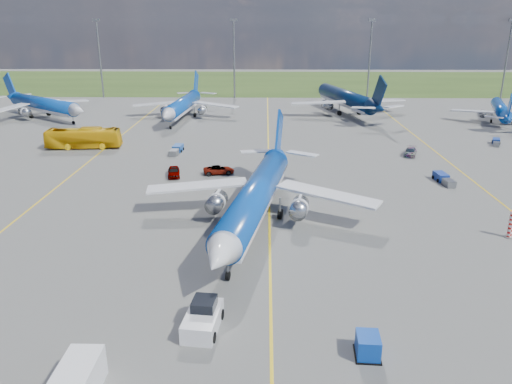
{
  "coord_description": "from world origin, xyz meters",
  "views": [
    {
      "loc": [
        -0.51,
        -42.13,
        22.41
      ],
      "look_at": [
        -1.56,
        11.01,
        4.0
      ],
      "focal_mm": 35.0,
      "sensor_mm": 36.0,
      "label": 1
    }
  ],
  "objects_px": {
    "warning_post": "(511,225)",
    "baggage_tug_e": "(496,142)",
    "apron_bus": "(83,138)",
    "bg_jet_nnw": "(184,119)",
    "service_car_a": "(174,172)",
    "baggage_tug_c": "(177,150)",
    "bg_jet_ne": "(499,122)",
    "pushback_tug": "(203,318)",
    "bg_jet_n": "(345,113)",
    "bg_jet_nw": "(46,118)",
    "uld_container": "(368,346)",
    "service_car_c": "(410,152)",
    "service_car_b": "(219,170)",
    "baggage_tug_w": "(444,179)",
    "main_airliner": "(256,225)"
  },
  "relations": [
    {
      "from": "uld_container",
      "to": "pushback_tug",
      "type": "bearing_deg",
      "value": 169.32
    },
    {
      "from": "baggage_tug_w",
      "to": "baggage_tug_c",
      "type": "bearing_deg",
      "value": 152.55
    },
    {
      "from": "apron_bus",
      "to": "bg_jet_n",
      "type": "bearing_deg",
      "value": -60.47
    },
    {
      "from": "bg_jet_ne",
      "to": "apron_bus",
      "type": "distance_m",
      "value": 91.6
    },
    {
      "from": "apron_bus",
      "to": "warning_post",
      "type": "bearing_deg",
      "value": -128.44
    },
    {
      "from": "baggage_tug_w",
      "to": "bg_jet_nw",
      "type": "bearing_deg",
      "value": 142.34
    },
    {
      "from": "pushback_tug",
      "to": "uld_container",
      "type": "height_order",
      "value": "pushback_tug"
    },
    {
      "from": "bg_jet_ne",
      "to": "service_car_b",
      "type": "distance_m",
      "value": 74.68
    },
    {
      "from": "service_car_b",
      "to": "baggage_tug_e",
      "type": "height_order",
      "value": "service_car_b"
    },
    {
      "from": "apron_bus",
      "to": "baggage_tug_c",
      "type": "bearing_deg",
      "value": -105.31
    },
    {
      "from": "warning_post",
      "to": "bg_jet_nw",
      "type": "xyz_separation_m",
      "value": [
        -79.52,
        67.91,
        -1.5
      ]
    },
    {
      "from": "service_car_b",
      "to": "baggage_tug_w",
      "type": "distance_m",
      "value": 33.21
    },
    {
      "from": "service_car_b",
      "to": "baggage_tug_e",
      "type": "distance_m",
      "value": 54.65
    },
    {
      "from": "baggage_tug_e",
      "to": "main_airliner",
      "type": "bearing_deg",
      "value": -115.54
    },
    {
      "from": "bg_jet_ne",
      "to": "baggage_tug_w",
      "type": "relative_size",
      "value": 5.82
    },
    {
      "from": "apron_bus",
      "to": "baggage_tug_e",
      "type": "relative_size",
      "value": 3.0
    },
    {
      "from": "main_airliner",
      "to": "baggage_tug_w",
      "type": "xyz_separation_m",
      "value": [
        26.94,
        16.44,
        0.54
      ]
    },
    {
      "from": "pushback_tug",
      "to": "baggage_tug_e",
      "type": "xyz_separation_m",
      "value": [
        48.39,
        60.4,
        -0.42
      ]
    },
    {
      "from": "bg_jet_nw",
      "to": "service_car_b",
      "type": "height_order",
      "value": "bg_jet_nw"
    },
    {
      "from": "bg_jet_nnw",
      "to": "bg_jet_ne",
      "type": "distance_m",
      "value": 73.85
    },
    {
      "from": "service_car_a",
      "to": "baggage_tug_c",
      "type": "bearing_deg",
      "value": 88.09
    },
    {
      "from": "pushback_tug",
      "to": "service_car_c",
      "type": "relative_size",
      "value": 1.44
    },
    {
      "from": "uld_container",
      "to": "service_car_a",
      "type": "height_order",
      "value": "uld_container"
    },
    {
      "from": "main_airliner",
      "to": "apron_bus",
      "type": "relative_size",
      "value": 2.91
    },
    {
      "from": "uld_container",
      "to": "service_car_c",
      "type": "height_order",
      "value": "uld_container"
    },
    {
      "from": "bg_jet_ne",
      "to": "service_car_c",
      "type": "relative_size",
      "value": 6.67
    },
    {
      "from": "bg_jet_n",
      "to": "main_airliner",
      "type": "height_order",
      "value": "bg_jet_n"
    },
    {
      "from": "bg_jet_n",
      "to": "baggage_tug_e",
      "type": "relative_size",
      "value": 9.28
    },
    {
      "from": "service_car_c",
      "to": "baggage_tug_e",
      "type": "xyz_separation_m",
      "value": [
        18.5,
        8.47,
        -0.2
      ]
    },
    {
      "from": "pushback_tug",
      "to": "uld_container",
      "type": "xyz_separation_m",
      "value": [
        11.96,
        -3.09,
        -0.08
      ]
    },
    {
      "from": "apron_bus",
      "to": "baggage_tug_e",
      "type": "bearing_deg",
      "value": -92.4
    },
    {
      "from": "warning_post",
      "to": "bg_jet_n",
      "type": "relative_size",
      "value": 0.07
    },
    {
      "from": "bg_jet_ne",
      "to": "pushback_tug",
      "type": "relative_size",
      "value": 4.64
    },
    {
      "from": "pushback_tug",
      "to": "service_car_a",
      "type": "distance_m",
      "value": 40.03
    },
    {
      "from": "pushback_tug",
      "to": "apron_bus",
      "type": "height_order",
      "value": "apron_bus"
    },
    {
      "from": "warning_post",
      "to": "baggage_tug_e",
      "type": "height_order",
      "value": "warning_post"
    },
    {
      "from": "pushback_tug",
      "to": "baggage_tug_e",
      "type": "distance_m",
      "value": 77.39
    },
    {
      "from": "warning_post",
      "to": "bg_jet_ne",
      "type": "height_order",
      "value": "bg_jet_ne"
    },
    {
      "from": "baggage_tug_e",
      "to": "bg_jet_nw",
      "type": "bearing_deg",
      "value": -171.83
    },
    {
      "from": "bg_jet_nnw",
      "to": "baggage_tug_e",
      "type": "height_order",
      "value": "bg_jet_nnw"
    },
    {
      "from": "bg_jet_nnw",
      "to": "bg_jet_ne",
      "type": "relative_size",
      "value": 1.19
    },
    {
      "from": "warning_post",
      "to": "apron_bus",
      "type": "bearing_deg",
      "value": 147.13
    },
    {
      "from": "apron_bus",
      "to": "bg_jet_nnw",
      "type": "bearing_deg",
      "value": -30.82
    },
    {
      "from": "bg_jet_n",
      "to": "bg_jet_nnw",
      "type": "bearing_deg",
      "value": -2.13
    },
    {
      "from": "bg_jet_nw",
      "to": "pushback_tug",
      "type": "height_order",
      "value": "bg_jet_nw"
    },
    {
      "from": "bg_jet_nw",
      "to": "baggage_tug_e",
      "type": "height_order",
      "value": "bg_jet_nw"
    },
    {
      "from": "bg_jet_nnw",
      "to": "baggage_tug_e",
      "type": "xyz_separation_m",
      "value": [
        63.36,
        -24.85,
        0.46
      ]
    },
    {
      "from": "bg_jet_n",
      "to": "main_airliner",
      "type": "bearing_deg",
      "value": 59.82
    },
    {
      "from": "bg_jet_ne",
      "to": "baggage_tug_e",
      "type": "xyz_separation_m",
      "value": [
        -10.46,
        -22.61,
        0.46
      ]
    },
    {
      "from": "bg_jet_nw",
      "to": "apron_bus",
      "type": "xyz_separation_m",
      "value": [
        19.61,
        -29.2,
        1.88
      ]
    }
  ]
}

